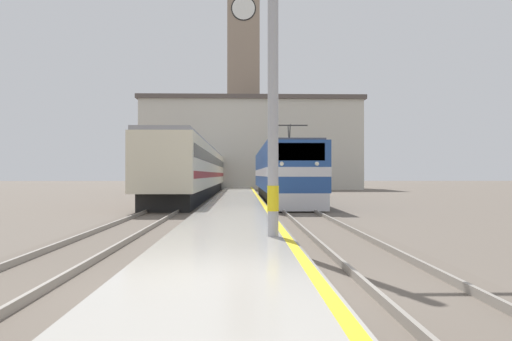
{
  "coord_description": "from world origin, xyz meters",
  "views": [
    {
      "loc": [
        0.33,
        -7.36,
        1.75
      ],
      "look_at": [
        1.36,
        29.83,
        2.05
      ],
      "focal_mm": 35.0,
      "sensor_mm": 36.0,
      "label": 1
    }
  ],
  "objects_px": {
    "passenger_train": "(203,171)",
    "clock_tower": "(243,69)",
    "catenary_mast": "(276,78)",
    "locomotive_train": "(282,174)"
  },
  "relations": [
    {
      "from": "locomotive_train",
      "to": "clock_tower",
      "type": "distance_m",
      "value": 39.66
    },
    {
      "from": "catenary_mast",
      "to": "clock_tower",
      "type": "height_order",
      "value": "clock_tower"
    },
    {
      "from": "catenary_mast",
      "to": "clock_tower",
      "type": "bearing_deg",
      "value": 90.62
    },
    {
      "from": "clock_tower",
      "to": "catenary_mast",
      "type": "bearing_deg",
      "value": -89.38
    },
    {
      "from": "passenger_train",
      "to": "locomotive_train",
      "type": "bearing_deg",
      "value": -65.37
    },
    {
      "from": "passenger_train",
      "to": "clock_tower",
      "type": "distance_m",
      "value": 27.62
    },
    {
      "from": "passenger_train",
      "to": "clock_tower",
      "type": "xyz_separation_m",
      "value": [
        3.78,
        23.3,
        14.34
      ]
    },
    {
      "from": "locomotive_train",
      "to": "catenary_mast",
      "type": "height_order",
      "value": "catenary_mast"
    },
    {
      "from": "catenary_mast",
      "to": "passenger_train",
      "type": "bearing_deg",
      "value": 97.4
    },
    {
      "from": "passenger_train",
      "to": "catenary_mast",
      "type": "bearing_deg",
      "value": -82.6
    }
  ]
}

